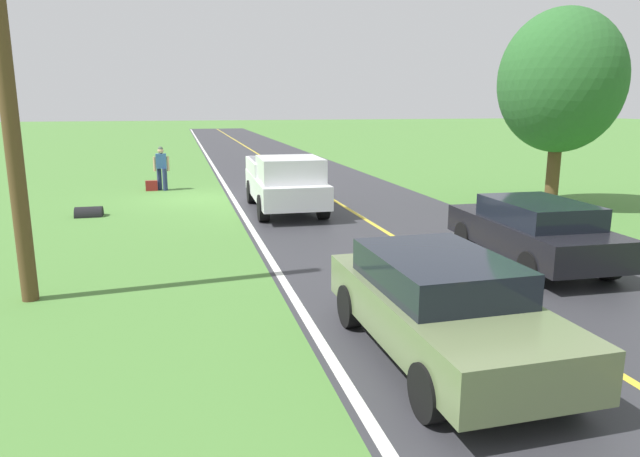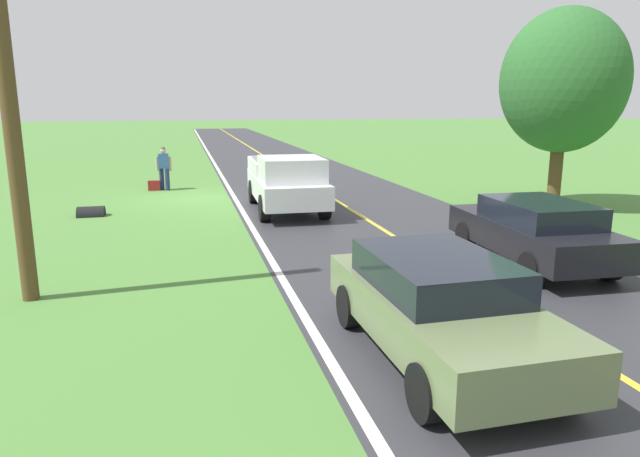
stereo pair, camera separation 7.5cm
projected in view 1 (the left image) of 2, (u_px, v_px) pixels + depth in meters
ground_plane at (195, 198)px, 20.99m from camera, size 200.00×200.00×0.00m
road_surface at (322, 193)px, 22.14m from camera, size 7.34×120.00×0.00m
lane_edge_line at (232, 197)px, 21.31m from camera, size 0.16×117.60×0.00m
lane_centre_line at (322, 193)px, 22.14m from camera, size 0.14×117.60×0.00m
hitchhiker_walking at (161, 166)px, 22.74m from camera, size 0.62×0.51×1.75m
suitcase_carried at (152, 186)px, 22.73m from camera, size 0.46×0.20×0.40m
pickup_truck_passing at (286, 182)px, 18.17m from camera, size 2.20×5.45×1.82m
tree_far_side_near at (561, 82)px, 18.27m from camera, size 3.96×3.96×6.39m
sedan_ahead_same_lane at (441, 304)px, 7.71m from camera, size 1.99×4.43×1.41m
sedan_mid_oncoming at (533, 230)px, 12.25m from camera, size 2.04×4.46×1.41m
utility_pole_roadside at (5, 74)px, 9.28m from camera, size 0.28×0.28×7.78m
drainage_culvert at (89, 216)px, 17.62m from camera, size 0.80×0.60×0.60m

